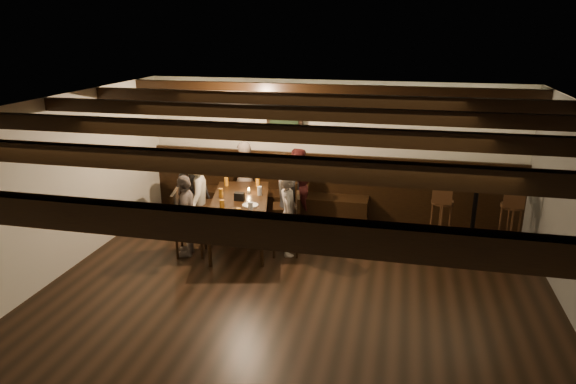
% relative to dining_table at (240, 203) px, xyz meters
% --- Properties ---
extents(room, '(7.00, 7.00, 7.00)m').
position_rel_dining_table_xyz_m(room, '(0.91, 0.20, 0.42)').
color(room, black).
rests_on(room, ground).
extents(dining_table, '(1.26, 2.03, 0.71)m').
position_rel_dining_table_xyz_m(dining_table, '(0.00, 0.00, 0.00)').
color(dining_table, black).
rests_on(dining_table, floor).
extents(chair_left_near, '(0.53, 0.53, 0.96)m').
position_rel_dining_table_xyz_m(chair_left_near, '(-0.80, 0.27, -0.35)').
color(chair_left_near, black).
rests_on(chair_left_near, floor).
extents(chair_left_far, '(0.54, 0.54, 0.97)m').
position_rel_dining_table_xyz_m(chair_left_far, '(-0.60, -0.60, -0.35)').
color(chair_left_far, black).
rests_on(chair_left_far, floor).
extents(chair_right_near, '(0.48, 0.48, 0.88)m').
position_rel_dining_table_xyz_m(chair_right_near, '(0.60, 0.60, -0.38)').
color(chair_right_near, black).
rests_on(chair_right_near, floor).
extents(chair_right_far, '(0.51, 0.51, 0.92)m').
position_rel_dining_table_xyz_m(chair_right_far, '(0.80, -0.27, -0.37)').
color(chair_right_far, black).
rests_on(chair_right_far, floor).
extents(person_bench_left, '(0.66, 0.51, 1.21)m').
position_rel_dining_table_xyz_m(person_bench_left, '(-1.08, 0.67, -0.05)').
color(person_bench_left, '#2B2B2E').
rests_on(person_bench_left, floor).
extents(person_bench_centre, '(0.57, 0.44, 1.39)m').
position_rel_dining_table_xyz_m(person_bench_centre, '(-0.24, 1.02, 0.05)').
color(person_bench_centre, slate).
rests_on(person_bench_centre, floor).
extents(person_bench_right, '(0.73, 0.62, 1.30)m').
position_rel_dining_table_xyz_m(person_bench_right, '(0.67, 1.08, 0.00)').
color(person_bench_right, '#531C1D').
rests_on(person_bench_right, floor).
extents(person_left_near, '(0.69, 0.96, 1.34)m').
position_rel_dining_table_xyz_m(person_left_near, '(-0.83, 0.26, 0.02)').
color(person_left_near, '#B9B29C').
rests_on(person_left_near, floor).
extents(person_left_far, '(0.46, 0.77, 1.22)m').
position_rel_dining_table_xyz_m(person_left_far, '(-0.63, -0.61, -0.04)').
color(person_left_far, gray).
rests_on(person_left_far, floor).
extents(person_right_near, '(0.53, 0.69, 1.27)m').
position_rel_dining_table_xyz_m(person_right_near, '(0.63, 0.61, -0.02)').
color(person_right_near, '#242426').
rests_on(person_right_near, floor).
extents(person_right_far, '(0.40, 0.51, 1.25)m').
position_rel_dining_table_xyz_m(person_right_far, '(0.83, -0.26, -0.03)').
color(person_right_far, gray).
rests_on(person_right_far, floor).
extents(pint_a, '(0.07, 0.07, 0.14)m').
position_rel_dining_table_xyz_m(pint_a, '(-0.43, 0.62, 0.13)').
color(pint_a, '#BF7219').
rests_on(pint_a, dining_table).
extents(pint_b, '(0.07, 0.07, 0.14)m').
position_rel_dining_table_xyz_m(pint_b, '(0.09, 0.69, 0.13)').
color(pint_b, '#BF7219').
rests_on(pint_b, dining_table).
extents(pint_c, '(0.07, 0.07, 0.14)m').
position_rel_dining_table_xyz_m(pint_c, '(-0.31, 0.03, 0.13)').
color(pint_c, '#BF7219').
rests_on(pint_c, dining_table).
extents(pint_d, '(0.07, 0.07, 0.14)m').
position_rel_dining_table_xyz_m(pint_d, '(0.25, 0.26, 0.13)').
color(pint_d, silver).
rests_on(pint_d, dining_table).
extents(pint_e, '(0.07, 0.07, 0.14)m').
position_rel_dining_table_xyz_m(pint_e, '(-0.11, -0.49, 0.13)').
color(pint_e, '#BF7219').
rests_on(pint_e, dining_table).
extents(pint_f, '(0.07, 0.07, 0.14)m').
position_rel_dining_table_xyz_m(pint_f, '(0.32, -0.49, 0.13)').
color(pint_f, silver).
rests_on(pint_f, dining_table).
extents(pint_g, '(0.07, 0.07, 0.14)m').
position_rel_dining_table_xyz_m(pint_g, '(0.23, -0.77, 0.13)').
color(pint_g, '#BF7219').
rests_on(pint_g, dining_table).
extents(plate_near, '(0.24, 0.24, 0.01)m').
position_rel_dining_table_xyz_m(plate_near, '(0.02, -0.72, 0.07)').
color(plate_near, white).
rests_on(plate_near, dining_table).
extents(plate_far, '(0.24, 0.24, 0.01)m').
position_rel_dining_table_xyz_m(plate_far, '(0.24, -0.25, 0.07)').
color(plate_far, white).
rests_on(plate_far, dining_table).
extents(condiment_caddy, '(0.15, 0.10, 0.12)m').
position_rel_dining_table_xyz_m(condiment_caddy, '(0.01, -0.05, 0.12)').
color(condiment_caddy, black).
rests_on(condiment_caddy, dining_table).
extents(candle, '(0.05, 0.05, 0.05)m').
position_rel_dining_table_xyz_m(candle, '(0.05, 0.32, 0.08)').
color(candle, beige).
rests_on(candle, dining_table).
extents(high_top_table, '(0.58, 0.58, 1.03)m').
position_rel_dining_table_xyz_m(high_top_table, '(3.55, 0.73, 0.03)').
color(high_top_table, black).
rests_on(high_top_table, floor).
extents(bar_stool_left, '(0.33, 0.35, 1.05)m').
position_rel_dining_table_xyz_m(bar_stool_left, '(3.04, 0.52, -0.26)').
color(bar_stool_left, '#3A2712').
rests_on(bar_stool_left, floor).
extents(bar_stool_right, '(0.33, 0.35, 1.05)m').
position_rel_dining_table_xyz_m(bar_stool_right, '(4.05, 0.57, -0.26)').
color(bar_stool_right, '#3A2712').
rests_on(bar_stool_right, floor).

